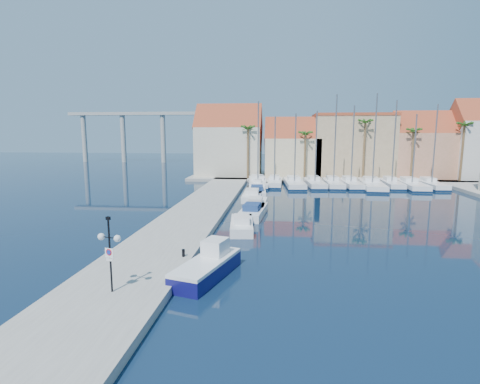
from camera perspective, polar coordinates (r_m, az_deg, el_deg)
The scene contains 33 objects.
ground at distance 25.78m, azimuth 6.75°, elevation -10.38°, with size 260.00×260.00×0.00m, color black.
quay_west at distance 39.65m, azimuth -6.61°, elevation -3.10°, with size 6.00×77.00×0.50m, color gray.
shore_north at distance 73.54m, azimuth 14.13°, elevation 2.27°, with size 54.00×16.00×0.50m, color gray.
lamp_post at distance 19.98m, azimuth -19.28°, elevation -7.31°, with size 1.31×0.60×3.94m.
bollard at distance 25.09m, azimuth -8.62°, elevation -9.16°, with size 0.20×0.20×0.50m, color black.
fishing_boat at distance 22.85m, azimuth -4.88°, elevation -11.11°, with size 3.52×6.16×2.05m.
motorboat_west_0 at distance 33.22m, azimuth 0.26°, elevation -4.96°, with size 2.49×6.14×1.40m.
motorboat_west_1 at distance 38.77m, azimuth 1.98°, elevation -2.94°, with size 2.86×7.15×1.40m.
motorboat_west_2 at distance 42.44m, azimuth 2.42°, elevation -1.89°, with size 2.37×6.88×1.40m.
motorboat_west_3 at distance 48.67m, azimuth 1.91°, elevation -0.48°, with size 2.41×7.37×1.40m.
motorboat_west_4 at distance 51.96m, azimuth 2.60°, elevation 0.12°, with size 2.78×7.42×1.40m.
motorboat_west_5 at distance 58.26m, azimuth 2.78°, elevation 1.08°, with size 1.85×5.28×1.40m.
sailboat_0 at distance 61.06m, azimuth 2.72°, elevation 1.52°, with size 3.77×11.13×13.40m.
sailboat_1 at distance 61.16m, azimuth 5.28°, elevation 1.50°, with size 2.52×8.89×11.10m.
sailboat_2 at distance 60.55m, azimuth 8.23°, elevation 1.36°, with size 3.52×10.69×11.47m.
sailboat_3 at distance 61.13m, azimuth 11.25°, elevation 1.37°, with size 3.26×9.65×11.88m.
sailboat_4 at distance 61.49m, azimuth 13.99°, elevation 1.35°, with size 2.62×9.35×14.34m.
sailboat_5 at distance 62.04m, azimuth 16.42°, elevation 1.29°, with size 3.10×9.67×12.67m.
sailboat_6 at distance 61.75m, azimuth 19.41°, elevation 1.10°, with size 3.96×11.79×14.35m.
sailboat_7 at distance 63.83m, azimuth 22.00°, elevation 1.24°, with size 2.50×8.77×13.43m.
sailboat_8 at distance 64.02m, azimuth 24.56°, elevation 1.04°, with size 3.03×10.61×11.32m.
sailboat_9 at distance 65.44m, azimuth 26.98°, elevation 1.07°, with size 2.79×8.86×12.81m.
building_0 at distance 71.99m, azimuth -1.65°, elevation 7.41°, with size 12.30×9.00×13.50m.
building_1 at distance 71.44m, azimuth 8.00°, elevation 6.33°, with size 10.30×8.00×11.00m.
building_2 at distance 73.60m, azimuth 16.64°, elevation 6.87°, with size 14.20×10.20×11.50m.
building_3 at distance 75.77m, azimuth 25.77°, elevation 6.10°, with size 10.30×8.00×12.00m.
building_4 at distance 78.32m, azimuth 32.32°, elevation 6.48°, with size 8.30×8.00×14.00m.
palm_0 at distance 66.56m, azimuth 1.22°, elevation 9.48°, with size 2.60×2.60×10.15m.
palm_1 at distance 66.47m, azimuth 9.94°, elevation 8.53°, with size 2.60×2.60×9.15m.
palm_2 at distance 67.89m, azimuth 18.56°, elevation 9.80°, with size 2.60×2.60×11.15m.
palm_3 at distance 70.02m, azimuth 24.97°, elevation 8.24°, with size 2.60×2.60×9.65m.
palm_4 at distance 72.98m, azimuth 31.03°, elevation 8.54°, with size 2.60×2.60×10.65m.
viaduct at distance 113.13m, azimuth -14.17°, elevation 9.61°, with size 48.00×2.20×14.45m.
Camera 1 is at (-0.44, -24.32, 8.53)m, focal length 28.00 mm.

